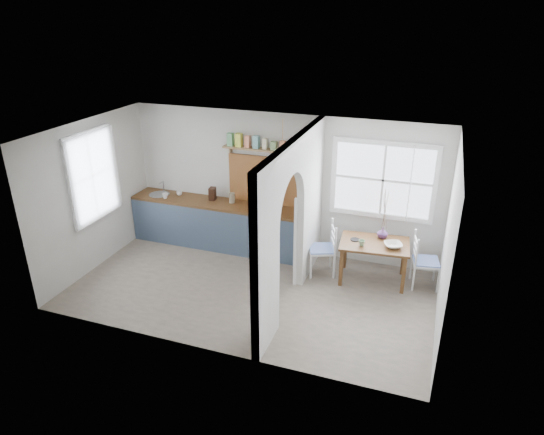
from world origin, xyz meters
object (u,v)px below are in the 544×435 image
(chair_left, at_px, (321,248))
(vase, at_px, (383,233))
(chair_right, at_px, (426,261))
(dining_table, at_px, (373,261))
(kettle, at_px, (300,211))

(chair_left, xyz_separation_m, vase, (0.97, 0.29, 0.32))
(vase, bearing_deg, chair_right, -10.74)
(dining_table, height_order, chair_left, chair_left)
(chair_left, distance_m, vase, 1.06)
(dining_table, distance_m, chair_right, 0.85)
(chair_left, height_order, kettle, kettle)
(dining_table, relative_size, chair_left, 1.18)
(chair_right, relative_size, vase, 5.00)
(chair_left, bearing_deg, chair_right, 73.34)
(dining_table, bearing_deg, chair_left, 178.60)
(chair_right, bearing_deg, dining_table, 85.37)
(dining_table, bearing_deg, vase, 63.51)
(dining_table, height_order, kettle, kettle)
(dining_table, distance_m, kettle, 1.52)
(vase, bearing_deg, chair_left, -163.03)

